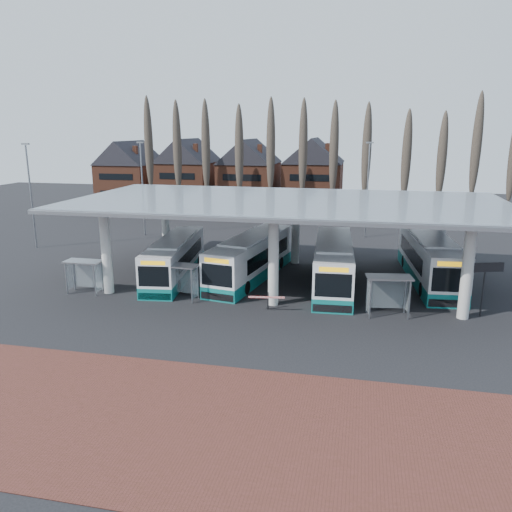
% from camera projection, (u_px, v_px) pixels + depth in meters
% --- Properties ---
extents(ground, '(140.00, 140.00, 0.00)m').
position_uv_depth(ground, '(266.00, 318.00, 31.16)').
color(ground, black).
rests_on(ground, ground).
extents(brick_strip, '(70.00, 10.00, 0.03)m').
position_uv_depth(brick_strip, '(209.00, 425.00, 19.78)').
color(brick_strip, '#572922').
rests_on(brick_strip, ground).
extents(station_canopy, '(32.00, 16.00, 6.34)m').
position_uv_depth(station_canopy, '(287.00, 208.00, 37.34)').
color(station_canopy, beige).
rests_on(station_canopy, ground).
extents(poplar_row, '(45.10, 1.10, 14.50)m').
position_uv_depth(poplar_row, '(318.00, 152.00, 60.28)').
color(poplar_row, '#473D33').
rests_on(poplar_row, ground).
extents(townhouse_row, '(36.80, 10.30, 12.25)m').
position_uv_depth(townhouse_row, '(219.00, 167.00, 74.60)').
color(townhouse_row, brown).
rests_on(townhouse_row, ground).
extents(lamp_post_a, '(0.80, 0.16, 10.17)m').
position_uv_depth(lamp_post_a, '(143.00, 187.00, 54.34)').
color(lamp_post_a, slate).
rests_on(lamp_post_a, ground).
extents(lamp_post_b, '(0.80, 0.16, 10.17)m').
position_uv_depth(lamp_post_b, '(367.00, 188.00, 53.28)').
color(lamp_post_b, slate).
rests_on(lamp_post_b, ground).
extents(lamp_post_d, '(0.80, 0.16, 10.17)m').
position_uv_depth(lamp_post_d, '(31.00, 194.00, 48.38)').
color(lamp_post_d, slate).
rests_on(lamp_post_d, ground).
extents(bus_0, '(3.79, 11.62, 3.17)m').
position_uv_depth(bus_0, '(175.00, 259.00, 39.35)').
color(bus_0, white).
rests_on(bus_0, ground).
extents(bus_1, '(4.65, 12.49, 3.40)m').
position_uv_depth(bus_1, '(252.00, 258.00, 39.18)').
color(bus_1, white).
rests_on(bus_1, ground).
extents(bus_2, '(3.36, 12.52, 3.44)m').
position_uv_depth(bus_2, '(333.00, 264.00, 37.36)').
color(bus_2, white).
rests_on(bus_2, ground).
extents(bus_3, '(3.83, 13.02, 3.57)m').
position_uv_depth(bus_3, '(429.00, 259.00, 38.49)').
color(bus_3, white).
rests_on(bus_3, ground).
extents(shelter_0, '(2.58, 1.30, 2.39)m').
position_uv_depth(shelter_0, '(85.00, 269.00, 35.57)').
color(shelter_0, gray).
rests_on(shelter_0, ground).
extents(shelter_1, '(2.78, 1.58, 2.47)m').
position_uv_depth(shelter_1, '(180.00, 274.00, 34.27)').
color(shelter_1, gray).
rests_on(shelter_1, ground).
extents(shelter_2, '(2.96, 1.81, 2.58)m').
position_uv_depth(shelter_2, '(388.00, 287.00, 31.17)').
color(shelter_2, gray).
rests_on(shelter_2, ground).
extents(info_sign_0, '(2.25, 0.84, 3.46)m').
position_uv_depth(info_sign_0, '(485.00, 272.00, 30.75)').
color(info_sign_0, black).
rests_on(info_sign_0, ground).
extents(barrier, '(2.31, 0.80, 1.16)m').
position_uv_depth(barrier, '(267.00, 298.00, 32.01)').
color(barrier, black).
rests_on(barrier, ground).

